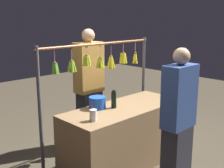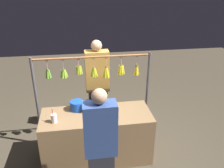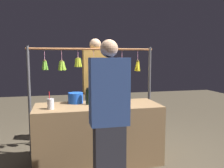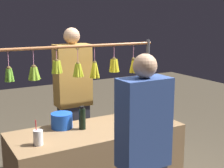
{
  "view_description": "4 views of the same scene",
  "coord_description": "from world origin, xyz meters",
  "px_view_note": "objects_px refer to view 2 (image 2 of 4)",
  "views": [
    {
      "loc": [
        2.63,
        2.49,
        1.96
      ],
      "look_at": [
        0.22,
        0.0,
        1.15
      ],
      "focal_mm": 47.2,
      "sensor_mm": 36.0,
      "label": 1
    },
    {
      "loc": [
        0.23,
        3.09,
        2.71
      ],
      "look_at": [
        -0.24,
        0.0,
        1.31
      ],
      "focal_mm": 37.53,
      "sensor_mm": 36.0,
      "label": 2
    },
    {
      "loc": [
        0.52,
        3.08,
        1.47
      ],
      "look_at": [
        -0.2,
        0.0,
        1.1
      ],
      "focal_mm": 37.13,
      "sensor_mm": 36.0,
      "label": 3
    },
    {
      "loc": [
        1.37,
        2.71,
        1.89
      ],
      "look_at": [
        -0.18,
        0.0,
        1.25
      ],
      "focal_mm": 51.86,
      "sensor_mm": 36.0,
      "label": 4
    }
  ],
  "objects_px": {
    "water_bottle": "(88,107)",
    "customer_person": "(101,150)",
    "drink_cup": "(54,118)",
    "blue_bucket": "(77,106)",
    "vendor_person": "(98,88)"
  },
  "relations": [
    {
      "from": "blue_bucket",
      "to": "drink_cup",
      "type": "bearing_deg",
      "value": 42.93
    },
    {
      "from": "vendor_person",
      "to": "drink_cup",
      "type": "bearing_deg",
      "value": 52.33
    },
    {
      "from": "blue_bucket",
      "to": "customer_person",
      "type": "height_order",
      "value": "customer_person"
    },
    {
      "from": "vendor_person",
      "to": "customer_person",
      "type": "distance_m",
      "value": 1.65
    },
    {
      "from": "water_bottle",
      "to": "customer_person",
      "type": "height_order",
      "value": "customer_person"
    },
    {
      "from": "water_bottle",
      "to": "vendor_person",
      "type": "bearing_deg",
      "value": -106.6
    },
    {
      "from": "drink_cup",
      "to": "customer_person",
      "type": "relative_size",
      "value": 0.14
    },
    {
      "from": "water_bottle",
      "to": "drink_cup",
      "type": "distance_m",
      "value": 0.53
    },
    {
      "from": "drink_cup",
      "to": "vendor_person",
      "type": "relative_size",
      "value": 0.13
    },
    {
      "from": "blue_bucket",
      "to": "vendor_person",
      "type": "bearing_deg",
      "value": -121.83
    },
    {
      "from": "customer_person",
      "to": "drink_cup",
      "type": "bearing_deg",
      "value": -49.77
    },
    {
      "from": "water_bottle",
      "to": "customer_person",
      "type": "relative_size",
      "value": 0.14
    },
    {
      "from": "water_bottle",
      "to": "customer_person",
      "type": "distance_m",
      "value": 0.9
    },
    {
      "from": "water_bottle",
      "to": "drink_cup",
      "type": "xyz_separation_m",
      "value": [
        0.5,
        0.18,
        -0.04
      ]
    },
    {
      "from": "water_bottle",
      "to": "blue_bucket",
      "type": "bearing_deg",
      "value": -39.16
    }
  ]
}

